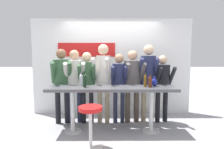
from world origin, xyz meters
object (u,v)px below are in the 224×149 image
person_right (132,79)px  person_rightmost (162,81)px  tasting_table (112,94)px  wine_bottle_1 (145,80)px  bar_stool (90,120)px  decorative_vase (154,82)px  person_center_right (119,80)px  person_left (75,78)px  person_far_left (62,78)px  wine_bottle_0 (81,80)px  wine_bottle_2 (85,80)px  person_center (103,74)px  person_center_left (87,79)px  wine_bottle_3 (150,81)px  person_far_right (148,74)px

person_right → person_rightmost: (0.71, 0.01, -0.07)m
tasting_table → wine_bottle_1: bearing=1.7°
bar_stool → decorative_vase: (1.27, 0.82, 0.55)m
person_center_right → person_rightmost: 1.02m
person_left → person_right: size_ratio=1.01×
person_left → wine_bottle_1: person_left is taller
person_far_left → person_rightmost: 2.35m
person_center_right → wine_bottle_0: 0.92m
person_left → person_center_right: 1.04m
bar_stool → wine_bottle_2: (-0.18, 0.70, 0.60)m
person_center → wine_bottle_2: size_ratio=5.75×
person_center_left → wine_bottle_0: (-0.08, -0.39, 0.04)m
wine_bottle_2 → wine_bottle_3: bearing=-0.9°
person_far_left → person_center_right: size_ratio=1.07×
person_right → person_rightmost: 0.71m
wine_bottle_1 → person_right: bearing=109.8°
person_center_right → person_rightmost: (1.02, 0.05, -0.04)m
tasting_table → person_far_right: (0.85, 0.59, 0.34)m
person_right → person_rightmost: size_ratio=1.07×
tasting_table → wine_bottle_0: size_ratio=8.92×
person_rightmost → wine_bottle_2: person_rightmost is taller
person_center_left → wine_bottle_0: size_ratio=5.63×
tasting_table → wine_bottle_0: bearing=167.9°
tasting_table → wine_bottle_2: (-0.56, -0.03, 0.28)m
person_center_right → wine_bottle_3: size_ratio=6.20×
person_center_left → wine_bottle_3: size_ratio=6.35×
tasting_table → wine_bottle_3: wine_bottle_3 is taller
person_left → wine_bottle_3: (1.64, -0.63, 0.02)m
wine_bottle_1 → person_center_left: bearing=157.9°
wine_bottle_2 → bar_stool: bearing=-75.7°
wine_bottle_3 → decorative_vase: 0.18m
person_center → person_center_right: person_center is taller
person_left → wine_bottle_3: person_left is taller
tasting_table → person_center_left: bearing=137.2°
person_far_left → person_right: bearing=-9.7°
wine_bottle_1 → decorative_vase: 0.22m
person_far_left → person_left: person_far_left is taller
person_left → wine_bottle_1: bearing=-29.4°
person_rightmost → person_center_left: bearing=172.6°
person_right → wine_bottle_3: 0.69m
person_right → tasting_table: bearing=-139.3°
bar_stool → wine_bottle_0: wine_bottle_0 is taller
wine_bottle_1 → wine_bottle_3: bearing=-37.6°
tasting_table → bar_stool: 0.88m
wine_bottle_0 → tasting_table: bearing=-12.1°
person_center_left → wine_bottle_1: bearing=-25.9°
person_left → person_right: bearing=-9.5°
person_right → wine_bottle_0: person_right is taller
wine_bottle_3 → wine_bottle_1: bearing=142.4°
person_center_left → person_center: 0.40m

